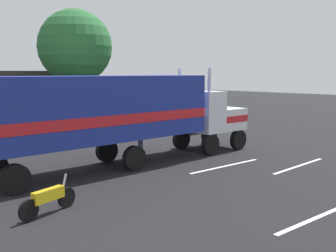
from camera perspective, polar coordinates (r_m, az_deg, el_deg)
name	(u,v)px	position (r m, az deg, el deg)	size (l,w,h in m)	color
ground_plane	(197,150)	(22.29, 4.23, -3.42)	(120.00, 120.00, 0.00)	black
lane_stripe_near	(225,166)	(18.57, 8.24, -5.73)	(4.40, 0.16, 0.01)	silver
lane_stripe_mid	(299,166)	(19.41, 18.32, -5.46)	(4.40, 0.16, 0.01)	silver
lane_stripe_far	(320,216)	(13.04, 20.96, -12.03)	(4.40, 0.16, 0.01)	silver
semi_truck	(121,112)	(18.23, -6.74, 2.08)	(14.29, 3.41, 4.50)	silver
person_bystander	(140,134)	(22.19, -4.05, -1.12)	(0.34, 0.47, 1.63)	#2D3347
parked_bus	(49,102)	(31.53, -16.68, 3.34)	(11.27, 4.37, 3.40)	silver
motorcycle	(49,199)	(12.79, -16.77, -9.99)	(2.08, 0.54, 1.12)	black
tree_left	(75,47)	(40.34, -13.20, 11.05)	(7.19, 7.19, 10.38)	brown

